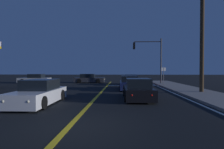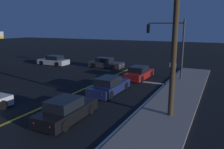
{
  "view_description": "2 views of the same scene",
  "coord_description": "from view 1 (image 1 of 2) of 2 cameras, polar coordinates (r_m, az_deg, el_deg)",
  "views": [
    {
      "loc": [
        1.71,
        -5.89,
        1.83
      ],
      "look_at": [
        0.55,
        17.14,
        1.35
      ],
      "focal_mm": 29.69,
      "sensor_mm": 36.0,
      "label": 1
    },
    {
      "loc": [
        10.6,
        -3.52,
        5.35
      ],
      "look_at": [
        0.84,
        15.81,
        0.65
      ],
      "focal_mm": 35.34,
      "sensor_mm": 36.0,
      "label": 2
    }
  ],
  "objects": [
    {
      "name": "ground_plane",
      "position": [
        6.4,
        -13.21,
        -15.48
      ],
      "size": [
        160.0,
        160.0,
        0.0
      ],
      "primitive_type": "plane",
      "color": "black"
    },
    {
      "name": "car_distant_tail_navy",
      "position": [
        18.0,
        5.35,
        -2.8
      ],
      "size": [
        1.88,
        4.67,
        1.34
      ],
      "rotation": [
        0.0,
        0.0,
        -0.0
      ],
      "color": "navy",
      "rests_on": "ground"
    },
    {
      "name": "sidewalk_right",
      "position": [
        16.34,
        24.92,
        -5.1
      ],
      "size": [
        3.2,
        32.96,
        0.15
      ],
      "primitive_type": "cube",
      "color": "gray",
      "rests_on": "ground"
    },
    {
      "name": "car_far_approaching_white",
      "position": [
        11.04,
        -21.51,
        -5.4
      ],
      "size": [
        1.92,
        4.68,
        1.34
      ],
      "rotation": [
        0.0,
        0.0,
        3.16
      ],
      "color": "silver",
      "rests_on": "ground"
    },
    {
      "name": "car_following_oncoming_black",
      "position": [
        12.09,
        7.93,
        -4.76
      ],
      "size": [
        1.87,
        4.3,
        1.34
      ],
      "rotation": [
        0.0,
        0.0,
        0.02
      ],
      "color": "black",
      "rests_on": "ground"
    },
    {
      "name": "lane_line_center",
      "position": [
        15.25,
        -3.59,
        -5.69
      ],
      "size": [
        0.2,
        31.13,
        0.01
      ],
      "primitive_type": "cube",
      "color": "gold",
      "rests_on": "ground"
    },
    {
      "name": "car_side_waiting_red",
      "position": [
        23.89,
        5.87,
        -1.82
      ],
      "size": [
        1.98,
        4.42,
        1.34
      ],
      "rotation": [
        0.0,
        0.0,
        -0.05
      ],
      "color": "maroon",
      "rests_on": "ground"
    },
    {
      "name": "traffic_signal_near_right",
      "position": [
        25.42,
        11.98,
        6.19
      ],
      "size": [
        3.82,
        0.28,
        6.11
      ],
      "rotation": [
        0.0,
        0.0,
        3.14
      ],
      "color": "#38383D",
      "rests_on": "ground"
    },
    {
      "name": "lane_line_edge_right",
      "position": [
        15.75,
        18.63,
        -5.54
      ],
      "size": [
        0.16,
        31.13,
        0.01
      ],
      "primitive_type": "cube",
      "color": "silver",
      "rests_on": "ground"
    },
    {
      "name": "car_lead_oncoming_charcoal",
      "position": [
        28.29,
        -7.08,
        -1.35
      ],
      "size": [
        4.59,
        1.99,
        1.34
      ],
      "rotation": [
        0.0,
        0.0,
        -1.56
      ],
      "color": "#2D2D33",
      "rests_on": "ground"
    },
    {
      "name": "stop_bar",
      "position": [
        22.82,
        6.39,
        -3.41
      ],
      "size": [
        6.22,
        0.5,
        0.01
      ],
      "primitive_type": "cube",
      "color": "silver",
      "rests_on": "ground"
    },
    {
      "name": "utility_pole_right",
      "position": [
        16.69,
        26.0,
        11.96
      ],
      "size": [
        1.59,
        0.32,
        9.65
      ],
      "color": "#42301E",
      "rests_on": "ground"
    },
    {
      "name": "car_mid_block_silver",
      "position": [
        29.38,
        -22.63,
        -1.34
      ],
      "size": [
        4.45,
        2.14,
        1.34
      ],
      "rotation": [
        0.0,
        0.0,
        1.61
      ],
      "color": "#B2B5BA",
      "rests_on": "ground"
    },
    {
      "name": "street_sign_corner",
      "position": [
        22.76,
        15.58,
        0.36
      ],
      "size": [
        0.56,
        0.11,
        2.25
      ],
      "color": "slate",
      "rests_on": "ground"
    }
  ]
}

